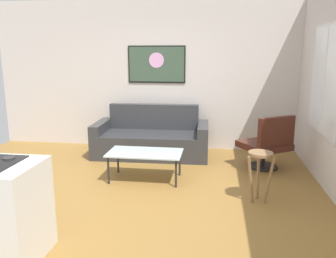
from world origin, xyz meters
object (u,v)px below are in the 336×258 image
wall_painting (157,64)px  armchair (268,144)px  coffee_table (145,154)px  bar_stool (260,164)px  couch (152,140)px

wall_painting → armchair: bearing=-28.9°
coffee_table → bar_stool: (1.56, -0.54, 0.10)m
coffee_table → bar_stool: bearing=-19.2°
coffee_table → bar_stool: bar_stool is taller
armchair → bar_stool: 1.30m
armchair → wall_painting: wall_painting is taller
armchair → bar_stool: armchair is taller
couch → coffee_table: size_ratio=1.92×
couch → armchair: 2.04m
couch → wall_painting: 1.44m
bar_stool → wall_painting: wall_painting is taller
couch → coffee_table: bearing=-83.7°
bar_stool → couch: bearing=133.5°
armchair → wall_painting: size_ratio=0.83×
coffee_table → bar_stool: size_ratio=1.68×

